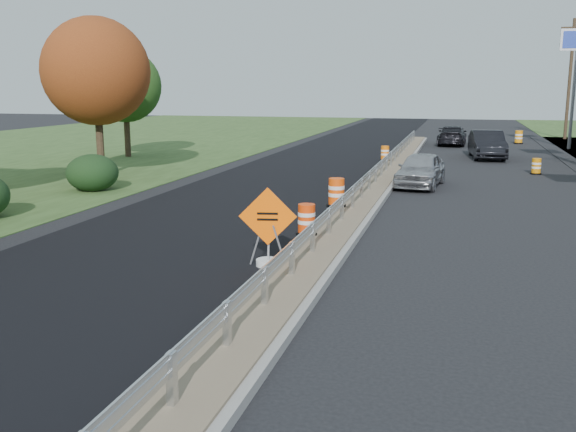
% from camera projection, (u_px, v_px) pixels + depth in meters
% --- Properties ---
extents(ground, '(140.00, 140.00, 0.00)m').
position_uv_depth(ground, '(329.00, 241.00, 17.68)').
color(ground, black).
rests_on(ground, ground).
extents(milled_overlay, '(7.20, 120.00, 0.01)m').
position_uv_depth(milled_overlay, '(276.00, 183.00, 28.26)').
color(milled_overlay, black).
rests_on(milled_overlay, ground).
extents(median, '(1.60, 55.00, 0.23)m').
position_uv_depth(median, '(369.00, 192.00, 25.23)').
color(median, gray).
rests_on(median, ground).
extents(guardrail, '(0.10, 46.15, 0.72)m').
position_uv_depth(guardrail, '(373.00, 173.00, 26.05)').
color(guardrail, silver).
rests_on(guardrail, median).
extents(utility_pole_north, '(1.90, 0.26, 9.40)m').
position_uv_depth(utility_pole_north, '(570.00, 77.00, 50.69)').
color(utility_pole_north, '#473523').
rests_on(utility_pole_north, ground).
extents(hedge_north, '(2.09, 2.09, 1.52)m').
position_uv_depth(hedge_north, '(92.00, 173.00, 26.00)').
color(hedge_north, black).
rests_on(hedge_north, ground).
extents(tree_near_red, '(4.95, 4.95, 7.35)m').
position_uv_depth(tree_near_red, '(96.00, 72.00, 29.48)').
color(tree_near_red, '#473523').
rests_on(tree_near_red, ground).
extents(tree_near_back, '(4.29, 4.29, 6.37)m').
position_uv_depth(tree_near_back, '(125.00, 86.00, 37.94)').
color(tree_near_back, '#473523').
rests_on(tree_near_back, ground).
extents(caution_sign, '(1.36, 0.57, 1.90)m').
position_uv_depth(caution_sign, '(268.00, 246.00, 15.16)').
color(caution_sign, white).
rests_on(caution_sign, ground).
extents(barrel_median_near, '(0.58, 0.58, 0.85)m').
position_uv_depth(barrel_median_near, '(307.00, 220.00, 17.38)').
color(barrel_median_near, black).
rests_on(barrel_median_near, median).
extents(barrel_median_mid, '(0.65, 0.65, 0.96)m').
position_uv_depth(barrel_median_mid, '(336.00, 193.00, 21.45)').
color(barrel_median_mid, black).
rests_on(barrel_median_mid, median).
extents(barrel_median_far, '(0.54, 0.54, 0.80)m').
position_uv_depth(barrel_median_far, '(385.00, 154.00, 34.82)').
color(barrel_median_far, black).
rests_on(barrel_median_far, median).
extents(barrel_shoulder_mid, '(0.53, 0.53, 0.78)m').
position_uv_depth(barrel_shoulder_mid, '(536.00, 167.00, 31.07)').
color(barrel_shoulder_mid, black).
rests_on(barrel_shoulder_mid, ground).
extents(barrel_shoulder_far, '(0.67, 0.67, 0.98)m').
position_uv_depth(barrel_shoulder_far, '(519.00, 137.00, 47.60)').
color(barrel_shoulder_far, black).
rests_on(barrel_shoulder_far, ground).
extents(car_silver, '(2.18, 4.42, 1.45)m').
position_uv_depth(car_silver, '(421.00, 169.00, 27.27)').
color(car_silver, '#AAAAAF').
rests_on(car_silver, ground).
extents(car_dark_mid, '(2.20, 5.12, 1.64)m').
position_uv_depth(car_dark_mid, '(487.00, 145.00, 37.85)').
color(car_dark_mid, black).
rests_on(car_dark_mid, ground).
extents(car_dark_far, '(2.11, 4.93, 1.41)m').
position_uv_depth(car_dark_far, '(452.00, 135.00, 46.49)').
color(car_dark_far, black).
rests_on(car_dark_far, ground).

